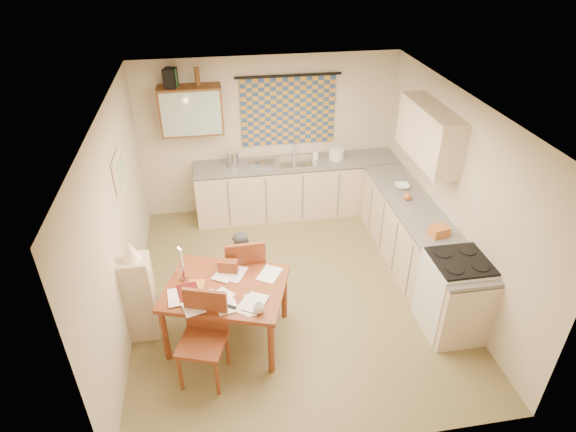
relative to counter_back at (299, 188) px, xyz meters
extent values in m
cube|color=brown|center=(-0.44, -1.95, -0.46)|extent=(4.00, 4.50, 0.02)
cube|color=white|center=(-0.44, -1.95, 2.06)|extent=(4.00, 4.50, 0.02)
cube|color=beige|center=(-0.44, 0.31, 0.80)|extent=(4.00, 0.02, 2.50)
cube|color=beige|center=(-0.44, -4.21, 0.80)|extent=(4.00, 0.02, 2.50)
cube|color=beige|center=(-2.45, -1.95, 0.80)|extent=(0.02, 4.50, 2.50)
cube|color=beige|center=(1.57, -1.95, 0.80)|extent=(0.02, 4.50, 2.50)
cube|color=navy|center=(-0.14, 0.27, 1.20)|extent=(1.45, 0.03, 1.05)
cylinder|color=black|center=(-0.14, 0.25, 1.75)|extent=(1.60, 0.04, 0.04)
cube|color=#593014|center=(-1.59, 0.13, 1.35)|extent=(0.90, 0.34, 0.70)
cube|color=#99B2A5|center=(-1.59, -0.04, 1.35)|extent=(0.84, 0.02, 0.64)
cube|color=#CDB08E|center=(1.39, -1.40, 1.40)|extent=(0.34, 1.30, 0.70)
cube|color=white|center=(-2.41, -1.55, 1.25)|extent=(0.04, 0.50, 0.40)
cube|color=beige|center=(-2.38, -1.55, 1.25)|extent=(0.01, 0.42, 0.32)
cube|color=#CDB08E|center=(0.00, 0.00, -0.02)|extent=(3.30, 0.60, 0.86)
cube|color=#605C5B|center=(0.00, 0.00, 0.45)|extent=(3.30, 0.62, 0.04)
cube|color=#CDB08E|center=(1.26, -1.81, -0.02)|extent=(0.60, 2.95, 0.86)
cube|color=#605C5B|center=(1.26, -1.81, 0.45)|extent=(0.62, 2.95, 0.04)
cube|color=white|center=(1.26, -2.88, 0.02)|extent=(0.63, 0.63, 0.95)
cube|color=black|center=(1.26, -2.88, 0.51)|extent=(0.60, 0.60, 0.03)
cube|color=silver|center=(-0.04, 0.00, 0.43)|extent=(0.56, 0.47, 0.10)
cylinder|color=silver|center=(-0.05, 0.18, 0.61)|extent=(0.04, 0.04, 0.28)
cube|color=silver|center=(-0.59, 0.00, 0.50)|extent=(0.42, 0.39, 0.06)
cylinder|color=silver|center=(-1.04, 0.00, 0.59)|extent=(0.18, 0.18, 0.24)
cylinder|color=white|center=(0.59, 0.00, 0.55)|extent=(0.30, 0.30, 0.16)
imported|color=white|center=(0.27, 0.05, 0.56)|extent=(0.10, 0.10, 0.17)
imported|color=white|center=(1.26, -1.09, 0.49)|extent=(0.27, 0.27, 0.05)
cube|color=#BF6929|center=(1.26, -2.31, 0.53)|extent=(0.25, 0.21, 0.12)
sphere|color=#BF6929|center=(1.21, -1.43, 0.52)|extent=(0.10, 0.10, 0.10)
cube|color=black|center=(-1.82, 0.13, 1.83)|extent=(0.21, 0.23, 0.26)
cylinder|color=#195926|center=(-1.77, 0.13, 1.83)|extent=(0.08, 0.08, 0.26)
cylinder|color=#593014|center=(-1.45, 0.13, 1.83)|extent=(0.08, 0.08, 0.26)
cube|color=maroon|center=(-1.32, -2.63, 0.27)|extent=(1.52, 1.33, 0.05)
cube|color=maroon|center=(-1.06, -2.06, 0.05)|extent=(0.48, 0.48, 0.04)
cube|color=maroon|center=(-1.06, -2.27, 0.32)|extent=(0.47, 0.05, 0.51)
cube|color=maroon|center=(-1.60, -3.17, 0.04)|extent=(0.58, 0.58, 0.04)
cube|color=maroon|center=(-1.53, -2.98, 0.31)|extent=(0.45, 0.19, 0.50)
imported|color=black|center=(-1.10, -2.09, 0.09)|extent=(0.40, 0.26, 1.08)
cube|color=#CDB08E|center=(-2.28, -2.41, 0.08)|extent=(0.32, 0.30, 1.07)
cone|color=white|center=(-2.28, -2.41, 0.73)|extent=(0.20, 0.20, 0.22)
cube|color=maroon|center=(-1.27, -2.39, 0.38)|extent=(0.24, 0.16, 0.16)
imported|color=white|center=(-1.00, -3.09, 0.34)|extent=(0.14, 0.14, 0.09)
imported|color=#6C070A|center=(-1.82, -2.70, 0.31)|extent=(0.33, 0.37, 0.03)
imported|color=#BF6929|center=(-1.72, -2.59, 0.31)|extent=(0.26, 0.30, 0.02)
cube|color=#BF6929|center=(-1.70, -2.81, 0.32)|extent=(0.14, 0.14, 0.04)
cube|color=black|center=(-1.28, -2.98, 0.31)|extent=(0.13, 0.11, 0.02)
cylinder|color=silver|center=(-1.76, -2.45, 0.39)|extent=(0.08, 0.08, 0.18)
cylinder|color=white|center=(-1.76, -2.42, 0.59)|extent=(0.03, 0.03, 0.22)
sphere|color=#FFCC66|center=(-1.78, -2.41, 0.71)|extent=(0.02, 0.02, 0.02)
cube|color=white|center=(-1.55, -2.80, 0.30)|extent=(0.23, 0.31, 0.00)
cube|color=white|center=(-1.09, -2.98, 0.30)|extent=(0.34, 0.36, 0.00)
cube|color=white|center=(-1.07, -2.97, 0.30)|extent=(0.31, 0.35, 0.00)
cube|color=white|center=(-0.81, -2.50, 0.30)|extent=(0.34, 0.36, 0.00)
cube|color=white|center=(-1.20, -2.43, 0.31)|extent=(0.32, 0.36, 0.00)
cube|color=white|center=(-1.33, -2.93, 0.31)|extent=(0.27, 0.33, 0.00)
cube|color=white|center=(-1.39, -2.82, 0.31)|extent=(0.36, 0.35, 0.00)
cube|color=white|center=(-1.66, -2.80, 0.31)|extent=(0.36, 0.35, 0.00)
cube|color=white|center=(-1.30, -2.42, 0.31)|extent=(0.34, 0.36, 0.00)
cube|color=white|center=(-1.82, -2.73, 0.31)|extent=(0.24, 0.32, 0.00)
cube|color=white|center=(-1.02, -2.96, 0.31)|extent=(0.33, 0.36, 0.00)
cube|color=white|center=(-1.66, -2.91, 0.32)|extent=(0.28, 0.34, 0.00)
camera|label=1|loc=(-1.31, -6.74, 3.71)|focal=30.00mm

